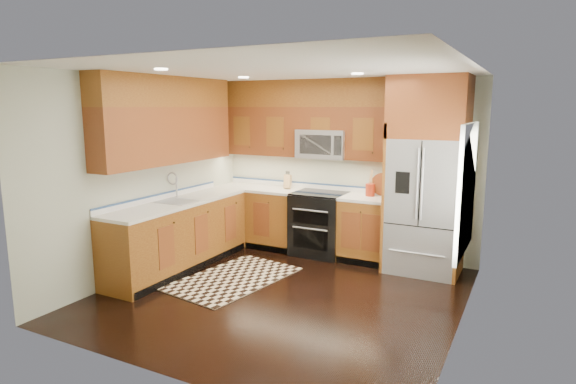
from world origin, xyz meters
The scene contains 16 objects.
ground centered at (0.00, 0.00, 0.00)m, with size 4.00×4.00×0.00m, color black.
wall_back centered at (0.00, 2.00, 1.30)m, with size 4.00×0.02×2.60m, color beige.
wall_left centered at (-2.00, 0.00, 1.30)m, with size 0.02×4.00×2.60m, color beige.
wall_right centered at (2.00, 0.00, 1.30)m, with size 0.02×4.00×2.60m, color beige.
window centered at (1.98, 0.20, 1.40)m, with size 0.04×1.10×1.30m.
base_cabinets centered at (-1.23, 0.90, 0.45)m, with size 2.85×3.00×0.90m.
countertop centered at (-1.09, 1.01, 0.92)m, with size 2.86×3.01×0.04m.
upper_cabinets centered at (-1.15, 1.09, 2.02)m, with size 2.85×3.00×1.15m.
range centered at (-0.25, 1.67, 0.47)m, with size 0.76×0.67×0.95m.
microwave centered at (-0.25, 1.80, 1.66)m, with size 0.76×0.40×0.42m.
refrigerator centered at (1.30, 1.63, 1.30)m, with size 0.98×0.75×2.60m.
sink_faucet centered at (-1.73, 0.23, 0.99)m, with size 0.54×0.44×0.37m.
rug centered at (-0.81, 0.17, 0.01)m, with size 1.02×1.70×0.01m, color black.
knife_block centered at (-0.86, 1.81, 1.05)m, with size 0.13×0.16×0.27m.
utensil_crock centered at (0.49, 1.78, 1.07)m, with size 0.15×0.15×0.38m.
cutting_board centered at (0.63, 1.92, 0.95)m, with size 0.33×0.33×0.02m, color brown.
Camera 1 is at (2.56, -4.79, 2.21)m, focal length 30.00 mm.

